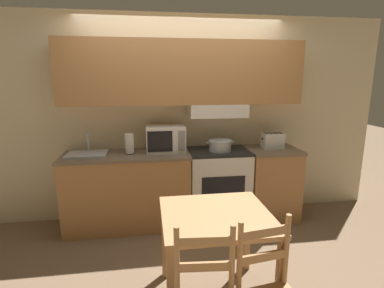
{
  "coord_description": "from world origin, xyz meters",
  "views": [
    {
      "loc": [
        -0.43,
        -3.77,
        1.8
      ],
      "look_at": [
        0.05,
        -0.53,
        1.07
      ],
      "focal_mm": 28.0,
      "sensor_mm": 36.0,
      "label": 1
    }
  ],
  "objects_px": {
    "paper_towel_roll": "(129,144)",
    "toaster": "(273,140)",
    "stove_range": "(218,185)",
    "microwave": "(166,138)",
    "cooking_pot": "(220,145)",
    "dining_table": "(216,228)",
    "sink_basin": "(87,154)"
  },
  "relations": [
    {
      "from": "stove_range",
      "to": "sink_basin",
      "type": "distance_m",
      "value": 1.64
    },
    {
      "from": "cooking_pot",
      "to": "toaster",
      "type": "relative_size",
      "value": 1.31
    },
    {
      "from": "toaster",
      "to": "microwave",
      "type": "bearing_deg",
      "value": 177.88
    },
    {
      "from": "toaster",
      "to": "sink_basin",
      "type": "distance_m",
      "value": 2.27
    },
    {
      "from": "stove_range",
      "to": "microwave",
      "type": "relative_size",
      "value": 1.97
    },
    {
      "from": "microwave",
      "to": "toaster",
      "type": "distance_m",
      "value": 1.35
    },
    {
      "from": "dining_table",
      "to": "sink_basin",
      "type": "bearing_deg",
      "value": 130.99
    },
    {
      "from": "cooking_pot",
      "to": "paper_towel_roll",
      "type": "distance_m",
      "value": 1.09
    },
    {
      "from": "dining_table",
      "to": "paper_towel_roll",
      "type": "bearing_deg",
      "value": 117.32
    },
    {
      "from": "toaster",
      "to": "stove_range",
      "type": "bearing_deg",
      "value": -178.7
    },
    {
      "from": "microwave",
      "to": "dining_table",
      "type": "distance_m",
      "value": 1.57
    },
    {
      "from": "sink_basin",
      "to": "paper_towel_roll",
      "type": "bearing_deg",
      "value": 0.9
    },
    {
      "from": "sink_basin",
      "to": "microwave",
      "type": "bearing_deg",
      "value": 4.72
    },
    {
      "from": "paper_towel_roll",
      "to": "toaster",
      "type": "bearing_deg",
      "value": 0.58
    },
    {
      "from": "toaster",
      "to": "dining_table",
      "type": "relative_size",
      "value": 0.32
    },
    {
      "from": "sink_basin",
      "to": "dining_table",
      "type": "xyz_separation_m",
      "value": [
        1.22,
        -1.4,
        -0.29
      ]
    },
    {
      "from": "toaster",
      "to": "paper_towel_roll",
      "type": "height_order",
      "value": "paper_towel_roll"
    },
    {
      "from": "paper_towel_roll",
      "to": "stove_range",
      "type": "bearing_deg",
      "value": 0.12
    },
    {
      "from": "stove_range",
      "to": "microwave",
      "type": "distance_m",
      "value": 0.9
    },
    {
      "from": "stove_range",
      "to": "microwave",
      "type": "bearing_deg",
      "value": 174.21
    },
    {
      "from": "stove_range",
      "to": "paper_towel_roll",
      "type": "xyz_separation_m",
      "value": [
        -1.08,
        -0.0,
        0.58
      ]
    },
    {
      "from": "microwave",
      "to": "stove_range",
      "type": "bearing_deg",
      "value": -5.79
    },
    {
      "from": "toaster",
      "to": "dining_table",
      "type": "bearing_deg",
      "value": -126.46
    },
    {
      "from": "sink_basin",
      "to": "paper_towel_roll",
      "type": "relative_size",
      "value": 1.9
    },
    {
      "from": "stove_range",
      "to": "dining_table",
      "type": "distance_m",
      "value": 1.47
    },
    {
      "from": "stove_range",
      "to": "dining_table",
      "type": "relative_size",
      "value": 1.08
    },
    {
      "from": "cooking_pot",
      "to": "dining_table",
      "type": "relative_size",
      "value": 0.42
    },
    {
      "from": "microwave",
      "to": "paper_towel_roll",
      "type": "bearing_deg",
      "value": -170.97
    },
    {
      "from": "toaster",
      "to": "sink_basin",
      "type": "xyz_separation_m",
      "value": [
        -2.27,
        -0.03,
        -0.08
      ]
    },
    {
      "from": "sink_basin",
      "to": "cooking_pot",
      "type": "bearing_deg",
      "value": -1.0
    },
    {
      "from": "toaster",
      "to": "dining_table",
      "type": "xyz_separation_m",
      "value": [
        -1.05,
        -1.43,
        -0.37
      ]
    },
    {
      "from": "dining_table",
      "to": "cooking_pot",
      "type": "bearing_deg",
      "value": 75.39
    }
  ]
}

